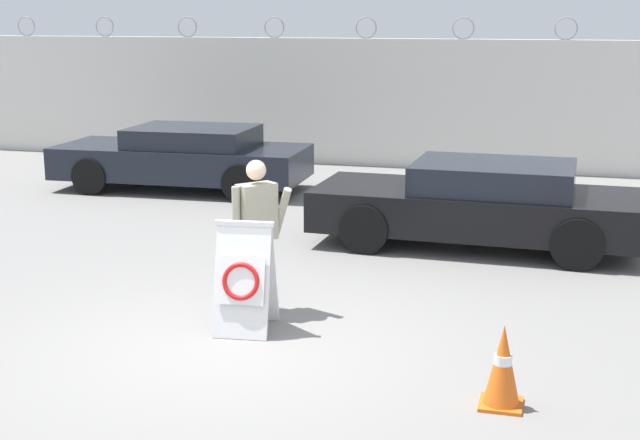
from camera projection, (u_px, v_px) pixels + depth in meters
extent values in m
plane|color=gray|center=(227.00, 346.00, 9.00)|extent=(90.00, 90.00, 0.00)
cube|color=silver|center=(412.00, 104.00, 19.17)|extent=(36.00, 0.30, 2.75)
torus|color=gray|center=(26.00, 26.00, 21.19)|extent=(0.47, 0.03, 0.47)
torus|color=gray|center=(105.00, 27.00, 20.66)|extent=(0.47, 0.03, 0.47)
torus|color=gray|center=(187.00, 27.00, 20.13)|extent=(0.47, 0.03, 0.47)
torus|color=gray|center=(274.00, 27.00, 19.60)|extent=(0.47, 0.03, 0.47)
torus|color=gray|center=(366.00, 28.00, 19.07)|extent=(0.47, 0.03, 0.47)
torus|color=gray|center=(463.00, 28.00, 18.54)|extent=(0.47, 0.03, 0.47)
torus|color=gray|center=(566.00, 29.00, 18.01)|extent=(0.47, 0.03, 0.47)
cube|color=white|center=(242.00, 282.00, 9.21)|extent=(0.62, 0.42, 1.14)
cube|color=white|center=(249.00, 273.00, 9.52)|extent=(0.62, 0.42, 1.14)
cube|color=white|center=(245.00, 223.00, 9.23)|extent=(0.62, 0.13, 0.05)
cube|color=white|center=(241.00, 281.00, 9.17)|extent=(0.51, 0.21, 0.48)
torus|color=red|center=(241.00, 281.00, 9.16)|extent=(0.41, 0.20, 0.39)
cylinder|color=#232838|center=(251.00, 276.00, 9.95)|extent=(0.15, 0.15, 0.82)
cylinder|color=#232838|center=(265.00, 274.00, 10.05)|extent=(0.15, 0.15, 0.82)
cube|color=gray|center=(257.00, 212.00, 9.84)|extent=(0.44, 0.47, 0.63)
sphere|color=beige|center=(256.00, 170.00, 9.73)|extent=(0.22, 0.22, 0.22)
cylinder|color=gray|center=(236.00, 214.00, 9.68)|extent=(0.09, 0.09, 0.60)
cylinder|color=gray|center=(282.00, 211.00, 9.91)|extent=(0.32, 0.28, 0.58)
cube|color=orange|center=(501.00, 404.00, 7.63)|extent=(0.37, 0.37, 0.03)
cone|color=orange|center=(503.00, 364.00, 7.54)|extent=(0.31, 0.31, 0.70)
cylinder|color=white|center=(503.00, 360.00, 7.54)|extent=(0.16, 0.16, 0.10)
cylinder|color=black|center=(90.00, 176.00, 16.43)|extent=(0.68, 0.22, 0.68)
cylinder|color=black|center=(131.00, 161.00, 18.10)|extent=(0.68, 0.22, 0.68)
cylinder|color=black|center=(241.00, 183.00, 15.77)|extent=(0.68, 0.22, 0.68)
cylinder|color=black|center=(269.00, 167.00, 17.44)|extent=(0.68, 0.22, 0.68)
cube|color=black|center=(182.00, 161.00, 16.89)|extent=(4.77, 2.01, 0.59)
cube|color=black|center=(193.00, 137.00, 16.73)|extent=(2.31, 1.75, 0.37)
cylinder|color=black|center=(365.00, 229.00, 12.40)|extent=(0.70, 0.22, 0.70)
cylinder|color=black|center=(391.00, 204.00, 13.99)|extent=(0.70, 0.22, 0.70)
cylinder|color=black|center=(577.00, 244.00, 11.59)|extent=(0.70, 0.22, 0.70)
cylinder|color=black|center=(580.00, 216.00, 13.18)|extent=(0.70, 0.22, 0.70)
cube|color=black|center=(476.00, 210.00, 12.75)|extent=(4.66, 1.96, 0.58)
cube|color=black|center=(494.00, 177.00, 12.57)|extent=(2.26, 1.70, 0.41)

